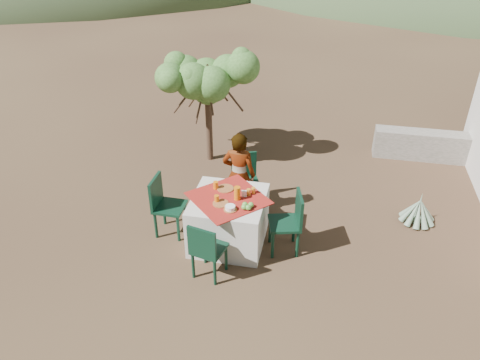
% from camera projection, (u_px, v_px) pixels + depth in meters
% --- Properties ---
extents(ground, '(160.00, 160.00, 0.00)m').
position_uv_depth(ground, '(217.00, 248.00, 6.77)').
color(ground, '#372219').
rests_on(ground, ground).
extents(table, '(1.30, 1.30, 0.76)m').
position_uv_depth(table, '(229.00, 220.00, 6.71)').
color(table, silver).
rests_on(table, ground).
extents(chair_far, '(0.53, 0.53, 0.88)m').
position_uv_depth(chair_far, '(245.00, 177.00, 7.51)').
color(chair_far, black).
rests_on(chair_far, ground).
extents(chair_near, '(0.48, 0.48, 0.86)m').
position_uv_depth(chair_near, '(206.00, 249.00, 6.02)').
color(chair_near, black).
rests_on(chair_near, ground).
extents(chair_left, '(0.44, 0.44, 0.93)m').
position_uv_depth(chair_left, '(164.00, 203.00, 6.83)').
color(chair_left, black).
rests_on(chair_left, ground).
extents(chair_right, '(0.52, 0.52, 0.93)m').
position_uv_depth(chair_right, '(290.00, 220.00, 6.48)').
color(chair_right, black).
rests_on(chair_right, ground).
extents(person, '(0.53, 0.35, 1.41)m').
position_uv_depth(person, '(239.00, 175.00, 7.14)').
color(person, '#8C6651').
rests_on(person, ground).
extents(shrub_tree, '(1.61, 1.58, 1.90)m').
position_uv_depth(shrub_tree, '(211.00, 84.00, 8.29)').
color(shrub_tree, '#493224').
rests_on(shrub_tree, ground).
extents(agave, '(0.55, 0.55, 0.58)m').
position_uv_depth(agave, '(418.00, 211.00, 7.21)').
color(agave, gray).
rests_on(agave, ground).
extents(stone_wall, '(2.60, 0.35, 0.55)m').
position_uv_depth(stone_wall, '(445.00, 147.00, 8.85)').
color(stone_wall, gray).
rests_on(stone_wall, ground).
extents(plate_far, '(0.24, 0.24, 0.01)m').
position_uv_depth(plate_far, '(225.00, 188.00, 6.70)').
color(plate_far, brown).
rests_on(plate_far, table).
extents(plate_near, '(0.22, 0.22, 0.01)m').
position_uv_depth(plate_near, '(221.00, 203.00, 6.38)').
color(plate_near, brown).
rests_on(plate_near, table).
extents(glass_far, '(0.07, 0.07, 0.12)m').
position_uv_depth(glass_far, '(216.00, 185.00, 6.68)').
color(glass_far, orange).
rests_on(glass_far, table).
extents(glass_near, '(0.07, 0.07, 0.11)m').
position_uv_depth(glass_near, '(217.00, 199.00, 6.40)').
color(glass_near, orange).
rests_on(glass_near, table).
extents(juice_pitcher, '(0.09, 0.09, 0.20)m').
position_uv_depth(juice_pitcher, '(237.00, 193.00, 6.43)').
color(juice_pitcher, orange).
rests_on(juice_pitcher, table).
extents(bowl_plate, '(0.18, 0.18, 0.01)m').
position_uv_depth(bowl_plate, '(230.00, 209.00, 6.26)').
color(bowl_plate, brown).
rests_on(bowl_plate, table).
extents(white_bowl, '(0.14, 0.14, 0.05)m').
position_uv_depth(white_bowl, '(230.00, 207.00, 6.25)').
color(white_bowl, white).
rests_on(white_bowl, bowl_plate).
extents(jar_left, '(0.06, 0.06, 0.09)m').
position_uv_depth(jar_left, '(249.00, 192.00, 6.55)').
color(jar_left, orange).
rests_on(jar_left, table).
extents(jar_right, '(0.06, 0.06, 0.09)m').
position_uv_depth(jar_right, '(253.00, 190.00, 6.59)').
color(jar_right, orange).
rests_on(jar_right, table).
extents(napkin_holder, '(0.08, 0.05, 0.09)m').
position_uv_depth(napkin_holder, '(244.00, 194.00, 6.52)').
color(napkin_holder, white).
rests_on(napkin_holder, table).
extents(fruit_cluster, '(0.16, 0.15, 0.08)m').
position_uv_depth(fruit_cluster, '(247.00, 206.00, 6.27)').
color(fruit_cluster, '#599E39').
rests_on(fruit_cluster, table).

